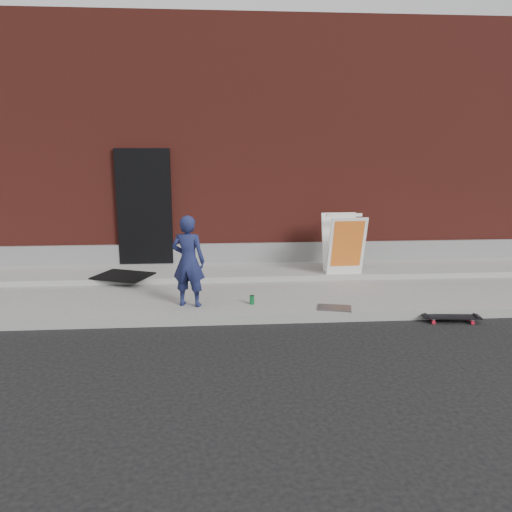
{
  "coord_description": "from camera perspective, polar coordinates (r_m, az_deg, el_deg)",
  "views": [
    {
      "loc": [
        -1.16,
        -6.89,
        2.52
      ],
      "look_at": [
        -0.58,
        0.8,
        0.85
      ],
      "focal_mm": 35.0,
      "sensor_mm": 36.0,
      "label": 1
    }
  ],
  "objects": [
    {
      "name": "skateboard",
      "position": [
        7.97,
        21.41,
        -6.54
      ],
      "size": [
        0.83,
        0.3,
        0.09
      ],
      "color": "red",
      "rests_on": "ground"
    },
    {
      "name": "sidewalk",
      "position": [
        8.82,
        3.41,
        -3.91
      ],
      "size": [
        20.0,
        3.0,
        0.15
      ],
      "primitive_type": "cube",
      "color": "gray",
      "rests_on": "ground"
    },
    {
      "name": "building",
      "position": [
        13.94,
        0.45,
        12.11
      ],
      "size": [
        20.0,
        8.1,
        5.0
      ],
      "color": "maroon",
      "rests_on": "ground"
    },
    {
      "name": "pizza_sign",
      "position": [
        9.32,
        9.97,
        1.41
      ],
      "size": [
        0.69,
        0.81,
        1.11
      ],
      "color": "white",
      "rests_on": "apron"
    },
    {
      "name": "child",
      "position": [
        7.6,
        -7.73,
        -0.58
      ],
      "size": [
        0.58,
        0.46,
        1.4
      ],
      "primitive_type": "imported",
      "rotation": [
        0.0,
        0.0,
        2.87
      ],
      "color": "#1B214C",
      "rests_on": "sidewalk"
    },
    {
      "name": "doormat",
      "position": [
        9.34,
        -14.95,
        -2.2
      ],
      "size": [
        1.15,
        1.05,
        0.03
      ],
      "primitive_type": "cube",
      "rotation": [
        0.0,
        0.0,
        -0.39
      ],
      "color": "black",
      "rests_on": "apron"
    },
    {
      "name": "apron",
      "position": [
        9.65,
        2.71,
        -1.72
      ],
      "size": [
        20.0,
        1.2,
        0.1
      ],
      "primitive_type": "cube",
      "color": "gray",
      "rests_on": "sidewalk"
    },
    {
      "name": "ground",
      "position": [
        7.43,
        4.96,
        -7.67
      ],
      "size": [
        80.0,
        80.0,
        0.0
      ],
      "primitive_type": "plane",
      "color": "black",
      "rests_on": "ground"
    },
    {
      "name": "soda_can",
      "position": [
        7.76,
        -0.47,
        -5.03
      ],
      "size": [
        0.09,
        0.09,
        0.14
      ],
      "primitive_type": "cylinder",
      "rotation": [
        0.0,
        0.0,
        -0.17
      ],
      "color": "#1B8944",
      "rests_on": "sidewalk"
    },
    {
      "name": "utility_plate",
      "position": [
        7.68,
        8.96,
        -5.87
      ],
      "size": [
        0.56,
        0.43,
        0.02
      ],
      "primitive_type": "cube",
      "rotation": [
        0.0,
        0.0,
        -0.24
      ],
      "color": "#555459",
      "rests_on": "sidewalk"
    }
  ]
}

